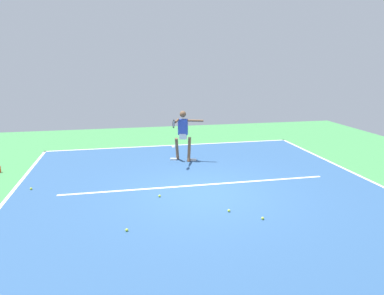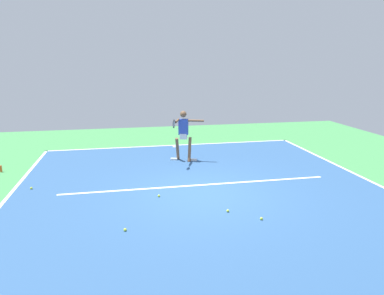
% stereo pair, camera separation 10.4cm
% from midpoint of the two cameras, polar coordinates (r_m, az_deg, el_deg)
% --- Properties ---
extents(ground_plane, '(20.79, 20.79, 0.00)m').
position_cam_midpoint_polar(ground_plane, '(9.68, 1.64, -7.55)').
color(ground_plane, '#428E4C').
extents(court_surface, '(10.56, 11.72, 0.00)m').
position_cam_midpoint_polar(court_surface, '(9.67, 1.64, -7.54)').
color(court_surface, '#2D5484').
rests_on(court_surface, ground_plane).
extents(court_line_baseline_near, '(10.56, 0.10, 0.01)m').
position_cam_midpoint_polar(court_line_baseline_near, '(15.14, -3.43, 0.37)').
color(court_line_baseline_near, white).
rests_on(court_line_baseline_near, ground_plane).
extents(court_line_sideline_left, '(0.10, 11.72, 0.01)m').
position_cam_midpoint_polar(court_line_sideline_left, '(11.95, 26.93, -4.86)').
color(court_line_sideline_left, white).
rests_on(court_line_sideline_left, ground_plane).
extents(court_line_service, '(7.92, 0.10, 0.01)m').
position_cam_midpoint_polar(court_line_service, '(10.29, 0.78, -6.20)').
color(court_line_service, white).
rests_on(court_line_service, ground_plane).
extents(court_line_centre_mark, '(0.10, 0.30, 0.01)m').
position_cam_midpoint_polar(court_line_centre_mark, '(14.95, -3.32, 0.19)').
color(court_line_centre_mark, white).
rests_on(court_line_centre_mark, ground_plane).
extents(tennis_player, '(1.23, 1.23, 1.85)m').
position_cam_midpoint_polar(tennis_player, '(12.53, -1.72, 2.53)').
color(tennis_player, brown).
rests_on(tennis_player, ground_plane).
extents(tennis_ball_by_sideline, '(0.07, 0.07, 0.07)m').
position_cam_midpoint_polar(tennis_ball_by_sideline, '(8.58, 5.73, -10.28)').
color(tennis_ball_by_sideline, '#C6E53D').
rests_on(tennis_ball_by_sideline, ground_plane).
extents(tennis_ball_near_service_line, '(0.07, 0.07, 0.07)m').
position_cam_midpoint_polar(tennis_ball_near_service_line, '(10.95, -25.17, -6.14)').
color(tennis_ball_near_service_line, '#CCE033').
rests_on(tennis_ball_near_service_line, ground_plane).
extents(tennis_ball_by_baseline, '(0.07, 0.07, 0.07)m').
position_cam_midpoint_polar(tennis_ball_by_baseline, '(7.78, -11.06, -13.16)').
color(tennis_ball_by_baseline, '#C6E53D').
rests_on(tennis_ball_by_baseline, ground_plane).
extents(tennis_ball_far_corner, '(0.07, 0.07, 0.07)m').
position_cam_midpoint_polar(tennis_ball_far_corner, '(9.46, -5.67, -7.92)').
color(tennis_ball_far_corner, '#C6E53D').
rests_on(tennis_ball_far_corner, ground_plane).
extents(tennis_ball_centre_court, '(0.07, 0.07, 0.07)m').
position_cam_midpoint_polar(tennis_ball_centre_court, '(8.30, 11.17, -11.34)').
color(tennis_ball_centre_court, '#C6E53D').
rests_on(tennis_ball_centre_court, ground_plane).
extents(water_bottle, '(0.07, 0.07, 0.22)m').
position_cam_midpoint_polar(water_bottle, '(13.05, -29.22, -3.15)').
color(water_bottle, '#D84C1E').
rests_on(water_bottle, ground_plane).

